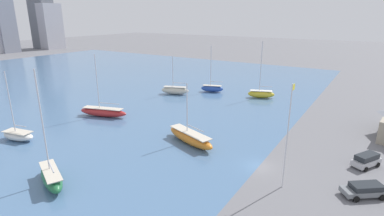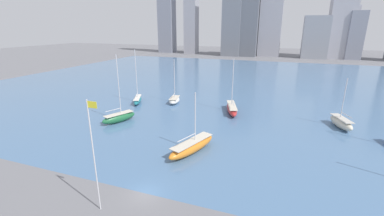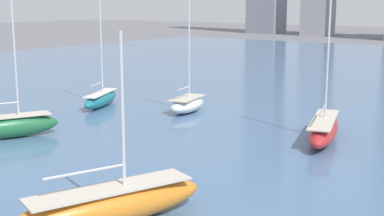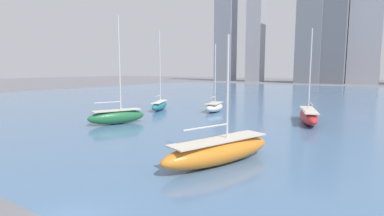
{
  "view_description": "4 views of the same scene",
  "coord_description": "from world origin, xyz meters",
  "views": [
    {
      "loc": [
        -37.08,
        -12.15,
        20.41
      ],
      "look_at": [
        2.78,
        12.87,
        5.81
      ],
      "focal_mm": 28.0,
      "sensor_mm": 36.0,
      "label": 1
    },
    {
      "loc": [
        14.86,
        -23.81,
        19.97
      ],
      "look_at": [
        -0.64,
        18.79,
        5.62
      ],
      "focal_mm": 24.0,
      "sensor_mm": 36.0,
      "label": 2
    },
    {
      "loc": [
        20.9,
        -6.14,
        11.5
      ],
      "look_at": [
        4.0,
        16.5,
        5.89
      ],
      "focal_mm": 50.0,
      "sensor_mm": 36.0,
      "label": 3
    },
    {
      "loc": [
        12.3,
        -7.96,
        7.43
      ],
      "look_at": [
        -3.99,
        17.28,
        3.55
      ],
      "focal_mm": 28.0,
      "sensor_mm": 36.0,
      "label": 4
    }
  ],
  "objects": [
    {
      "name": "sailboat_blue",
      "position": [
        34.48,
        26.18,
        1.07
      ],
      "size": [
        3.66,
        6.43,
        12.76
      ],
      "rotation": [
        0.0,
        0.0,
        0.32
      ],
      "color": "#284CA8",
      "rests_on": "harbor_water"
    },
    {
      "name": "sailboat_cream",
      "position": [
        26.91,
        33.4,
        1.11
      ],
      "size": [
        4.62,
        7.83,
        10.29
      ],
      "rotation": [
        0.0,
        0.0,
        0.34
      ],
      "color": "beige",
      "rests_on": "harbor_water"
    },
    {
      "name": "sailboat_yellow",
      "position": [
        35.69,
        12.49,
        1.1
      ],
      "size": [
        4.35,
        7.02,
        14.36
      ],
      "rotation": [
        0.0,
        0.0,
        0.36
      ],
      "color": "yellow",
      "rests_on": "harbor_water"
    },
    {
      "name": "sailboat_white",
      "position": [
        -12.8,
        38.13,
        0.9
      ],
      "size": [
        3.78,
        6.53,
        11.86
      ],
      "rotation": [
        0.0,
        0.0,
        0.2
      ],
      "color": "white",
      "rests_on": "harbor_water"
    },
    {
      "name": "sailboat_green",
      "position": [
        -18.31,
        20.47,
        1.09
      ],
      "size": [
        5.18,
        8.12,
        14.59
      ],
      "rotation": [
        0.0,
        0.0,
        -0.42
      ],
      "color": "#236B3D",
      "rests_on": "harbor_water"
    },
    {
      "name": "parked_wagon_gray",
      "position": [
        -0.31,
        -13.05,
        0.88
      ],
      "size": [
        4.72,
        5.28,
        1.59
      ],
      "rotation": [
        0.0,
        0.0,
        0.66
      ],
      "color": "slate",
      "rests_on": "ground_plane"
    },
    {
      "name": "harbor_water",
      "position": [
        0.0,
        70.0,
        0.0
      ],
      "size": [
        180.0,
        140.0,
        0.0
      ],
      "color": "#4C7099",
      "rests_on": "ground_plane"
    },
    {
      "name": "sailboat_red",
      "position": [
        3.63,
        35.48,
        1.02
      ],
      "size": [
        5.25,
        10.75,
        13.03
      ],
      "rotation": [
        0.0,
        0.0,
        0.3
      ],
      "color": "#B72828",
      "rests_on": "harbor_water"
    },
    {
      "name": "ground_plane",
      "position": [
        0.0,
        0.0,
        0.0
      ],
      "size": [
        500.0,
        500.0,
        0.0
      ],
      "primitive_type": "plane",
      "color": "slate"
    },
    {
      "name": "parked_suv_silver",
      "position": [
        8.04,
        -12.74,
        1.02
      ],
      "size": [
        4.72,
        3.75,
        1.9
      ],
      "rotation": [
        0.0,
        0.0,
        1.05
      ],
      "color": "#B7B7BC",
      "rests_on": "ground_plane"
    },
    {
      "name": "flag_pole",
      "position": [
        -3.38,
        -4.3,
        7.05
      ],
      "size": [
        1.24,
        0.14,
        13.09
      ],
      "color": "silver",
      "rests_on": "ground_plane"
    },
    {
      "name": "sailboat_orange",
      "position": [
        1.65,
        12.52,
        1.06
      ],
      "size": [
        5.95,
        11.04,
        10.11
      ],
      "rotation": [
        0.0,
        0.0,
        -0.34
      ],
      "color": "orange",
      "rests_on": "harbor_water"
    }
  ]
}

